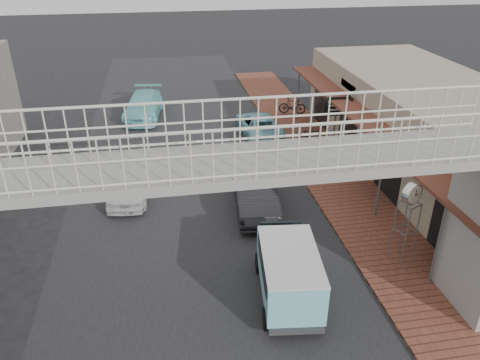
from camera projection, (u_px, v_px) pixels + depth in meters
name	position (u px, v px, depth m)	size (l,w,h in m)	color
ground	(200.00, 250.00, 16.25)	(120.00, 120.00, 0.00)	black
road_strip	(200.00, 250.00, 16.25)	(10.00, 60.00, 0.01)	black
sidewalk	(346.00, 192.00, 19.84)	(3.00, 40.00, 0.10)	brown
shophouse_row	(439.00, 134.00, 20.49)	(7.20, 18.00, 4.00)	gray
footbridge	(211.00, 239.00, 11.29)	(16.40, 2.40, 6.34)	gray
white_hatchback	(130.00, 182.00, 19.37)	(1.57, 3.90, 1.33)	silver
dark_sedan	(255.00, 191.00, 18.51)	(1.55, 4.45, 1.47)	black
angkot_curb	(259.00, 125.00, 25.49)	(1.97, 4.28, 1.19)	#6BACBA
angkot_far	(144.00, 106.00, 28.03)	(1.98, 4.87, 1.41)	#77CDCF
angkot_van	(289.00, 268.00, 13.57)	(2.04, 3.78, 1.77)	black
motorcycle_near	(310.00, 135.00, 24.13)	(0.68, 1.95, 1.03)	black
motorcycle_far	(292.00, 106.00, 28.36)	(0.46, 1.64, 0.98)	black
street_clock	(411.00, 197.00, 14.53)	(0.74, 0.72, 2.86)	#59595B
arrow_sign	(352.00, 107.00, 22.03)	(1.79, 1.14, 3.07)	#59595B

